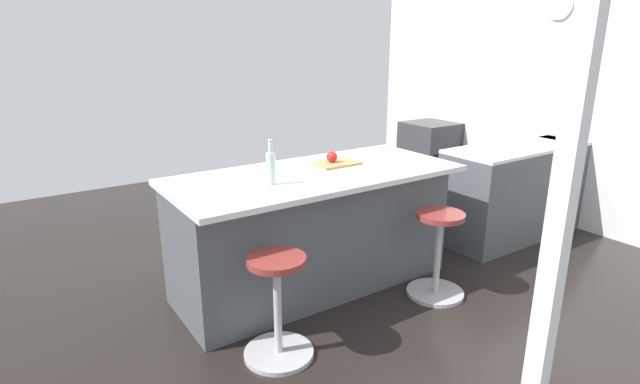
{
  "coord_description": "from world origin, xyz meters",
  "views": [
    {
      "loc": [
        2.14,
        3.14,
        1.9
      ],
      "look_at": [
        0.16,
        0.2,
        0.81
      ],
      "focal_mm": 27.77,
      "sensor_mm": 36.0,
      "label": 1
    }
  ],
  "objects_px": {
    "kitchen_island": "(313,229)",
    "stool_by_window": "(438,257)",
    "apple_red": "(332,157)",
    "water_bottle": "(271,167)",
    "stool_middle": "(278,310)",
    "oven_range": "(429,157)",
    "cutting_board": "(336,163)"
  },
  "relations": [
    {
      "from": "apple_red",
      "to": "kitchen_island",
      "type": "bearing_deg",
      "value": 18.97
    },
    {
      "from": "oven_range",
      "to": "water_bottle",
      "type": "relative_size",
      "value": 2.86
    },
    {
      "from": "stool_by_window",
      "to": "apple_red",
      "type": "height_order",
      "value": "apple_red"
    },
    {
      "from": "oven_range",
      "to": "apple_red",
      "type": "height_order",
      "value": "apple_red"
    },
    {
      "from": "cutting_board",
      "to": "apple_red",
      "type": "height_order",
      "value": "apple_red"
    },
    {
      "from": "water_bottle",
      "to": "oven_range",
      "type": "bearing_deg",
      "value": -154.01
    },
    {
      "from": "stool_middle",
      "to": "cutting_board",
      "type": "distance_m",
      "value": 1.37
    },
    {
      "from": "stool_middle",
      "to": "oven_range",
      "type": "bearing_deg",
      "value": -148.93
    },
    {
      "from": "cutting_board",
      "to": "apple_red",
      "type": "xyz_separation_m",
      "value": [
        0.03,
        -0.02,
        0.05
      ]
    },
    {
      "from": "kitchen_island",
      "to": "water_bottle",
      "type": "height_order",
      "value": "water_bottle"
    },
    {
      "from": "stool_by_window",
      "to": "apple_red",
      "type": "distance_m",
      "value": 1.13
    },
    {
      "from": "apple_red",
      "to": "stool_middle",
      "type": "bearing_deg",
      "value": 38.82
    },
    {
      "from": "stool_middle",
      "to": "water_bottle",
      "type": "xyz_separation_m",
      "value": [
        -0.26,
        -0.52,
        0.76
      ]
    },
    {
      "from": "kitchen_island",
      "to": "cutting_board",
      "type": "relative_size",
      "value": 6.14
    },
    {
      "from": "kitchen_island",
      "to": "stool_by_window",
      "type": "bearing_deg",
      "value": 136.21
    },
    {
      "from": "oven_range",
      "to": "apple_red",
      "type": "bearing_deg",
      "value": 27.77
    },
    {
      "from": "cutting_board",
      "to": "apple_red",
      "type": "distance_m",
      "value": 0.06
    },
    {
      "from": "oven_range",
      "to": "apple_red",
      "type": "relative_size",
      "value": 10.22
    },
    {
      "from": "water_bottle",
      "to": "apple_red",
      "type": "bearing_deg",
      "value": -161.06
    },
    {
      "from": "stool_by_window",
      "to": "cutting_board",
      "type": "xyz_separation_m",
      "value": [
        0.44,
        -0.73,
        0.65
      ]
    },
    {
      "from": "kitchen_island",
      "to": "apple_red",
      "type": "distance_m",
      "value": 0.59
    },
    {
      "from": "oven_range",
      "to": "cutting_board",
      "type": "bearing_deg",
      "value": 28.33
    },
    {
      "from": "cutting_board",
      "to": "apple_red",
      "type": "bearing_deg",
      "value": -32.04
    },
    {
      "from": "cutting_board",
      "to": "apple_red",
      "type": "relative_size",
      "value": 4.11
    },
    {
      "from": "kitchen_island",
      "to": "stool_middle",
      "type": "height_order",
      "value": "kitchen_island"
    },
    {
      "from": "oven_range",
      "to": "stool_by_window",
      "type": "bearing_deg",
      "value": 45.61
    },
    {
      "from": "stool_middle",
      "to": "water_bottle",
      "type": "distance_m",
      "value": 0.96
    },
    {
      "from": "cutting_board",
      "to": "water_bottle",
      "type": "bearing_deg",
      "value": 17.0
    },
    {
      "from": "stool_by_window",
      "to": "cutting_board",
      "type": "distance_m",
      "value": 1.07
    },
    {
      "from": "apple_red",
      "to": "water_bottle",
      "type": "height_order",
      "value": "water_bottle"
    },
    {
      "from": "oven_range",
      "to": "stool_by_window",
      "type": "distance_m",
      "value": 2.88
    },
    {
      "from": "stool_middle",
      "to": "water_bottle",
      "type": "bearing_deg",
      "value": -116.66
    }
  ]
}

